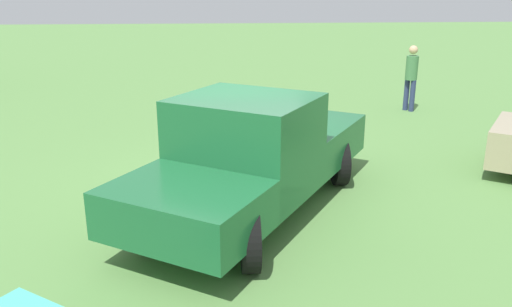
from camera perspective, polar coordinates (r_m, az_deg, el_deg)
name	(u,v)px	position (r m, az deg, el deg)	size (l,w,h in m)	color
ground_plane	(235,188)	(8.92, -2.35, -3.82)	(80.00, 80.00, 0.00)	#5B8C47
pickup_truck	(252,153)	(7.67, -0.46, 0.01)	(5.29, 4.26, 1.81)	black
person_bystander	(411,74)	(14.85, 16.54, 8.28)	(0.44, 0.44, 1.76)	navy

